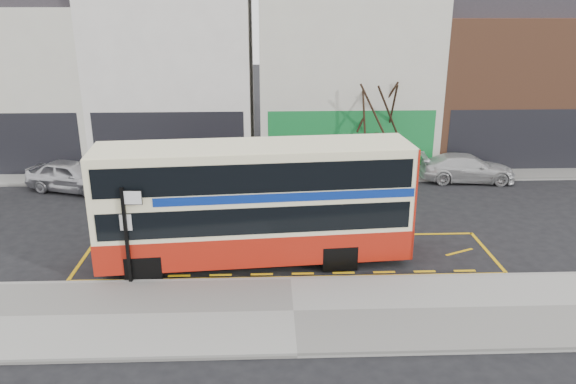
{
  "coord_description": "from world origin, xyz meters",
  "views": [
    {
      "loc": [
        -0.67,
        -16.01,
        8.43
      ],
      "look_at": [
        0.01,
        2.0,
        2.17
      ],
      "focal_mm": 35.0,
      "sensor_mm": 36.0,
      "label": 1
    }
  ],
  "objects_px": {
    "car_grey": "(223,169)",
    "street_tree_right": "(379,95)",
    "bus_stop_post": "(128,226)",
    "double_decker_bus": "(256,202)",
    "car_white": "(467,168)",
    "car_silver": "(72,176)"
  },
  "relations": [
    {
      "from": "car_grey",
      "to": "street_tree_right",
      "type": "bearing_deg",
      "value": -102.65
    },
    {
      "from": "double_decker_bus",
      "to": "car_silver",
      "type": "bearing_deg",
      "value": 133.68
    },
    {
      "from": "bus_stop_post",
      "to": "car_grey",
      "type": "distance_m",
      "value": 10.46
    },
    {
      "from": "car_silver",
      "to": "bus_stop_post",
      "type": "bearing_deg",
      "value": -133.8
    },
    {
      "from": "bus_stop_post",
      "to": "double_decker_bus",
      "type": "bearing_deg",
      "value": 25.03
    },
    {
      "from": "car_grey",
      "to": "car_white",
      "type": "height_order",
      "value": "car_white"
    },
    {
      "from": "car_white",
      "to": "car_silver",
      "type": "bearing_deg",
      "value": 97.48
    },
    {
      "from": "car_grey",
      "to": "car_white",
      "type": "relative_size",
      "value": 0.88
    },
    {
      "from": "double_decker_bus",
      "to": "car_silver",
      "type": "height_order",
      "value": "double_decker_bus"
    },
    {
      "from": "car_white",
      "to": "street_tree_right",
      "type": "bearing_deg",
      "value": 81.88
    },
    {
      "from": "double_decker_bus",
      "to": "car_white",
      "type": "xyz_separation_m",
      "value": [
        10.01,
        8.4,
        -1.47
      ]
    },
    {
      "from": "car_silver",
      "to": "car_grey",
      "type": "xyz_separation_m",
      "value": [
        6.82,
        0.99,
        -0.07
      ]
    },
    {
      "from": "car_grey",
      "to": "street_tree_right",
      "type": "relative_size",
      "value": 0.67
    },
    {
      "from": "bus_stop_post",
      "to": "car_silver",
      "type": "height_order",
      "value": "bus_stop_post"
    },
    {
      "from": "car_grey",
      "to": "car_white",
      "type": "bearing_deg",
      "value": -109.73
    },
    {
      "from": "car_silver",
      "to": "car_grey",
      "type": "height_order",
      "value": "car_silver"
    },
    {
      "from": "bus_stop_post",
      "to": "car_white",
      "type": "xyz_separation_m",
      "value": [
        13.81,
        9.97,
        -1.33
      ]
    },
    {
      "from": "car_white",
      "to": "street_tree_right",
      "type": "xyz_separation_m",
      "value": [
        -4.27,
        1.0,
        3.37
      ]
    },
    {
      "from": "double_decker_bus",
      "to": "street_tree_right",
      "type": "height_order",
      "value": "street_tree_right"
    },
    {
      "from": "car_grey",
      "to": "car_white",
      "type": "xyz_separation_m",
      "value": [
        11.75,
        -0.2,
        0.0
      ]
    },
    {
      "from": "car_silver",
      "to": "car_white",
      "type": "distance_m",
      "value": 18.59
    },
    {
      "from": "bus_stop_post",
      "to": "car_silver",
      "type": "bearing_deg",
      "value": 119.96
    }
  ]
}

